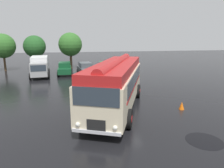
# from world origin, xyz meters

# --- Properties ---
(ground_plane) EXTENTS (120.00, 120.00, 0.00)m
(ground_plane) POSITION_xyz_m (0.00, 0.00, 0.00)
(ground_plane) COLOR black
(vintage_bus) EXTENTS (6.31, 10.22, 3.49)m
(vintage_bus) POSITION_xyz_m (-0.48, -0.04, 1.89)
(vintage_bus) COLOR beige
(vintage_bus) RESTS_ON ground
(car_near_left) EXTENTS (1.98, 4.21, 1.66)m
(car_near_left) POSITION_xyz_m (-4.31, 14.42, 0.85)
(car_near_left) COLOR #144C28
(car_near_left) RESTS_ON ground
(car_mid_left) EXTENTS (2.33, 4.37, 1.66)m
(car_mid_left) POSITION_xyz_m (-1.58, 13.62, 0.85)
(car_mid_left) COLOR #4C5156
(car_mid_left) RESTS_ON ground
(car_mid_right) EXTENTS (2.24, 4.33, 1.66)m
(car_mid_right) POSITION_xyz_m (1.11, 13.84, 0.85)
(car_mid_right) COLOR #144C28
(car_mid_right) RESTS_ON ground
(box_van) EXTENTS (2.69, 5.91, 2.50)m
(box_van) POSITION_xyz_m (-7.43, 13.78, 1.36)
(box_van) COLOR silver
(box_van) RESTS_ON ground
(tree_far_left) EXTENTS (3.59, 3.59, 5.52)m
(tree_far_left) POSITION_xyz_m (-13.20, 19.38, 3.67)
(tree_far_left) COLOR #4C3823
(tree_far_left) RESTS_ON ground
(tree_left_of_centre) EXTENTS (3.31, 3.31, 5.27)m
(tree_left_of_centre) POSITION_xyz_m (-8.68, 19.51, 3.57)
(tree_left_of_centre) COLOR #4C3823
(tree_left_of_centre) RESTS_ON ground
(tree_centre) EXTENTS (3.70, 3.70, 5.72)m
(tree_centre) POSITION_xyz_m (-3.41, 19.83, 3.78)
(tree_centre) COLOR #4C3823
(tree_centre) RESTS_ON ground
(traffic_cone) EXTENTS (0.36, 0.36, 0.55)m
(traffic_cone) POSITION_xyz_m (3.89, -1.27, 0.28)
(traffic_cone) COLOR orange
(traffic_cone) RESTS_ON ground
(puddle_patch) EXTENTS (1.76, 1.76, 0.01)m
(puddle_patch) POSITION_xyz_m (2.63, -5.48, 0.00)
(puddle_patch) COLOR black
(puddle_patch) RESTS_ON ground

